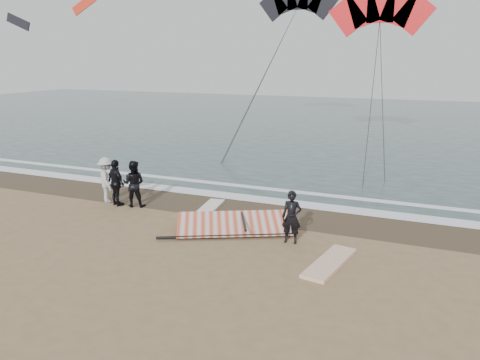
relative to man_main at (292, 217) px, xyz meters
The scene contains 12 objects.
ground 3.41m from the man_main, 145.60° to the right, with size 120.00×120.00×0.00m, color #8C704C.
sea 31.27m from the man_main, 94.99° to the left, with size 120.00×54.00×0.02m, color #233838.
wet_sand 3.89m from the man_main, 135.85° to the left, with size 120.00×2.80×0.01m, color #4C3D2B.
foam_near 4.94m from the man_main, 123.94° to the left, with size 120.00×0.90×0.01m, color white.
foam_far 6.41m from the man_main, 115.34° to the left, with size 120.00×0.45×0.01m, color white.
man_main is the anchor object (origin of this frame).
board_white 2.09m from the man_main, 37.70° to the right, with size 0.72×2.57×0.10m, color white.
board_cream 4.53m from the man_main, 152.95° to the left, with size 0.63×2.35×0.10m, color white.
trio_cluster 7.82m from the man_main, behind, with size 2.62×1.41×1.90m.
sail_rig 2.25m from the man_main, behind, with size 4.23×3.41×0.51m.
kite_red 19.25m from the man_main, 89.17° to the left, with size 7.09×5.09×12.84m.
kite_dark 29.45m from the man_main, 105.90° to the left, with size 7.75×8.84×20.10m.
Camera 1 is at (6.61, -11.89, 5.81)m, focal length 35.00 mm.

